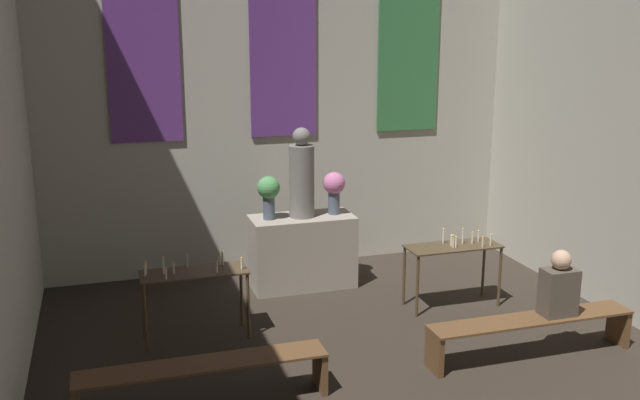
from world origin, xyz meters
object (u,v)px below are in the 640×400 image
candle_rack_left (194,281)px  candle_rack_right (453,254)px  pew_back_left (203,374)px  flower_vase_right (334,188)px  person_seated (559,287)px  statue (302,177)px  altar (302,251)px  pew_back_right (531,328)px  flower_vase_left (269,192)px

candle_rack_left → candle_rack_right: bearing=-0.0°
candle_rack_right → pew_back_left: candle_rack_right is taller
flower_vase_right → person_seated: flower_vase_right is taller
candle_rack_right → flower_vase_right: bearing=133.1°
statue → pew_back_left: size_ratio=0.52×
altar → candle_rack_right: 2.01m
statue → altar: bearing=0.0°
statue → pew_back_right: size_ratio=0.52×
flower_vase_right → candle_rack_right: bearing=-46.9°
flower_vase_right → candle_rack_right: size_ratio=0.48×
person_seated → candle_rack_left: bearing=157.0°
flower_vase_right → candle_rack_left: flower_vase_right is taller
statue → pew_back_right: statue is taller
candle_rack_right → pew_back_left: size_ratio=0.51×
flower_vase_right → flower_vase_left: bearing=180.0°
altar → flower_vase_left: (-0.44, -0.00, 0.84)m
statue → flower_vase_right: size_ratio=2.08×
statue → flower_vase_right: (0.44, -0.00, -0.18)m
pew_back_right → person_seated: 0.52m
pew_back_right → candle_rack_left: bearing=155.2°
flower_vase_right → pew_back_left: flower_vase_right is taller
altar → candle_rack_left: bearing=-142.4°
flower_vase_left → pew_back_left: size_ratio=0.25×
flower_vase_right → pew_back_right: flower_vase_right is taller
altar → pew_back_left: size_ratio=0.60×
pew_back_right → altar: bearing=122.0°
statue → pew_back_left: (-1.71, -2.74, -1.17)m
pew_back_left → person_seated: person_seated is taller
statue → flower_vase_left: (-0.44, -0.00, -0.18)m
candle_rack_right → pew_back_left: 3.65m
flower_vase_left → candle_rack_left: bearing=-133.1°
candle_rack_right → pew_back_right: size_ratio=0.51×
altar → statue: bearing=0.0°
altar → pew_back_right: bearing=-58.0°
flower_vase_left → flower_vase_right: bearing=0.0°
candle_rack_left → person_seated: bearing=-23.0°
flower_vase_left → person_seated: bearing=-48.2°
altar → person_seated: (2.01, -2.74, 0.27)m
flower_vase_right → person_seated: size_ratio=0.79×
pew_back_left → pew_back_right: bearing=0.0°
flower_vase_right → pew_back_left: (-2.15, -2.74, -0.99)m
altar → flower_vase_right: flower_vase_right is taller
pew_back_right → person_seated: person_seated is taller
statue → flower_vase_right: statue is taller
statue → pew_back_right: 3.44m
flower_vase_left → person_seated: (2.45, -2.74, -0.57)m
candle_rack_right → pew_back_left: (-3.30, -1.52, -0.34)m
candle_rack_left → pew_back_left: (-0.13, -1.52, -0.34)m
pew_back_left → candle_rack_right: bearing=24.8°
flower_vase_left → pew_back_right: 3.63m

